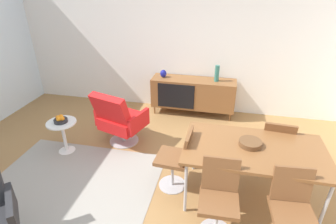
# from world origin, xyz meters

# --- Properties ---
(ground_plane) EXTENTS (8.32, 8.32, 0.00)m
(ground_plane) POSITION_xyz_m (0.00, 0.00, 0.00)
(ground_plane) COLOR #9E7242
(wall_back) EXTENTS (6.80, 0.12, 2.80)m
(wall_back) POSITION_xyz_m (0.00, 2.60, 1.40)
(wall_back) COLOR white
(wall_back) RESTS_ON ground_plane
(sideboard) EXTENTS (1.60, 0.45, 0.72)m
(sideboard) POSITION_xyz_m (0.40, 2.30, 0.44)
(sideboard) COLOR brown
(sideboard) RESTS_ON ground_plane
(vase_cobalt) EXTENTS (0.08, 0.08, 0.30)m
(vase_cobalt) POSITION_xyz_m (0.82, 2.30, 0.87)
(vase_cobalt) COLOR #337266
(vase_cobalt) RESTS_ON sideboard
(vase_sculptural_dark) EXTENTS (0.12, 0.12, 0.15)m
(vase_sculptural_dark) POSITION_xyz_m (-0.19, 2.30, 0.79)
(vase_sculptural_dark) COLOR navy
(vase_sculptural_dark) RESTS_ON sideboard
(dining_table) EXTENTS (1.60, 0.90, 0.74)m
(dining_table) POSITION_xyz_m (1.37, 0.19, 0.70)
(dining_table) COLOR brown
(dining_table) RESTS_ON ground_plane
(wooden_bowl_on_table) EXTENTS (0.26, 0.26, 0.06)m
(wooden_bowl_on_table) POSITION_xyz_m (1.32, 0.23, 0.77)
(wooden_bowl_on_table) COLOR brown
(wooden_bowl_on_table) RESTS_ON dining_table
(dining_chair_near_window) EXTENTS (0.45, 0.42, 0.86)m
(dining_chair_near_window) POSITION_xyz_m (0.48, 0.19, 0.47)
(dining_chair_near_window) COLOR brown
(dining_chair_near_window) RESTS_ON ground_plane
(dining_chair_front_left) EXTENTS (0.41, 0.44, 0.86)m
(dining_chair_front_left) POSITION_xyz_m (1.02, -0.37, 0.47)
(dining_chair_front_left) COLOR brown
(dining_chair_front_left) RESTS_ON ground_plane
(dining_chair_back_right) EXTENTS (0.43, 0.45, 0.86)m
(dining_chair_back_right) POSITION_xyz_m (1.71, 0.75, 0.47)
(dining_chair_back_right) COLOR brown
(dining_chair_back_right) RESTS_ON ground_plane
(dining_chair_front_right) EXTENTS (0.43, 0.45, 0.86)m
(dining_chair_front_right) POSITION_xyz_m (1.71, -0.37, 0.47)
(dining_chair_front_right) COLOR brown
(dining_chair_front_right) RESTS_ON ground_plane
(lounge_chair_red) EXTENTS (0.84, 0.80, 0.95)m
(lounge_chair_red) POSITION_xyz_m (-0.61, 0.98, 0.47)
(lounge_chair_red) COLOR red
(lounge_chair_red) RESTS_ON ground_plane
(side_table_round) EXTENTS (0.44, 0.44, 0.52)m
(side_table_round) POSITION_xyz_m (-1.38, 0.60, 0.32)
(side_table_round) COLOR white
(side_table_round) RESTS_ON ground_plane
(fruit_bowl) EXTENTS (0.20, 0.20, 0.11)m
(fruit_bowl) POSITION_xyz_m (-1.38, 0.59, 0.56)
(fruit_bowl) COLOR #262628
(fruit_bowl) RESTS_ON side_table_round
(area_rug) EXTENTS (2.20, 1.70, 0.01)m
(area_rug) POSITION_xyz_m (-0.89, -0.07, 0.00)
(area_rug) COLOR gray
(area_rug) RESTS_ON ground_plane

